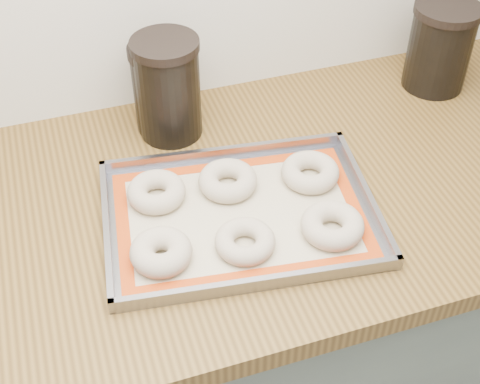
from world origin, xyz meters
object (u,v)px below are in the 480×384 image
object	(u,v)px
bagel_back_right	(310,172)
canister_left	(168,88)
bagel_back_left	(156,192)
canister_right	(440,47)
bagel_back_mid	(228,181)
canister_mid	(162,88)
bagel_front_mid	(245,241)
bagel_front_right	(332,225)
baking_tray	(240,215)
bagel_front_left	(161,252)

from	to	relation	value
bagel_back_right	canister_left	world-z (taller)	canister_left
bagel_back_left	bagel_back_right	size ratio (longest dim) A/B	0.98
canister_right	bagel_back_mid	bearing A→B (deg)	-160.49
canister_mid	canister_right	world-z (taller)	canister_right
bagel_back_right	bagel_back_mid	bearing A→B (deg)	170.63
bagel_front_mid	bagel_back_right	bearing A→B (deg)	36.66
bagel_front_right	canister_right	distance (m)	0.53
bagel_front_mid	canister_left	bearing A→B (deg)	96.08
baking_tray	bagel_back_mid	xyz separation A→B (m)	(0.00, 0.07, 0.02)
baking_tray	bagel_front_right	distance (m)	0.16
bagel_back_mid	canister_left	bearing A→B (deg)	105.24
bagel_front_mid	canister_right	xyz separation A→B (m)	(0.54, 0.33, 0.07)
bagel_front_left	canister_mid	size ratio (longest dim) A/B	0.55
bagel_back_right	canister_left	xyz separation A→B (m)	(-0.20, 0.22, 0.08)
bagel_front_right	bagel_back_right	size ratio (longest dim) A/B	1.01
bagel_front_mid	canister_left	world-z (taller)	canister_left
bagel_back_left	canister_right	xyz separation A→B (m)	(0.65, 0.17, 0.07)
bagel_back_left	canister_mid	bearing A→B (deg)	72.52
bagel_back_left	bagel_back_right	bearing A→B (deg)	-7.32
bagel_front_left	bagel_back_right	bearing A→B (deg)	19.55
baking_tray	canister_mid	size ratio (longest dim) A/B	2.75
bagel_back_right	canister_left	bearing A→B (deg)	132.17
bagel_front_mid	bagel_back_right	xyz separation A→B (m)	(0.17, 0.12, 0.00)
bagel_back_right	bagel_front_mid	bearing A→B (deg)	-143.34
bagel_front_mid	bagel_front_right	size ratio (longest dim) A/B	0.93
baking_tray	bagel_back_left	distance (m)	0.15
canister_left	bagel_back_right	bearing A→B (deg)	-47.83
bagel_front_left	canister_mid	xyz separation A→B (m)	(0.09, 0.35, 0.07)
bagel_front_right	canister_right	xyz separation A→B (m)	(0.39, 0.34, 0.07)
bagel_back_right	canister_left	size ratio (longest dim) A/B	0.52
bagel_front_mid	bagel_back_left	distance (m)	0.19
bagel_back_left	bagel_back_mid	world-z (taller)	same
bagel_front_left	canister_mid	distance (m)	0.37
bagel_front_left	canister_right	size ratio (longest dim) A/B	0.54
bagel_front_mid	bagel_front_right	xyz separation A→B (m)	(0.15, -0.01, 0.00)
bagel_front_right	bagel_back_left	xyz separation A→B (m)	(-0.26, 0.17, -0.00)
bagel_front_left	bagel_back_mid	bearing A→B (deg)	40.74
canister_left	canister_right	bearing A→B (deg)	-1.40
bagel_front_mid	bagel_back_left	world-z (taller)	bagel_back_left
bagel_front_mid	bagel_back_mid	bearing A→B (deg)	83.32
bagel_front_right	bagel_front_left	bearing A→B (deg)	174.05
bagel_front_left	canister_left	xyz separation A→B (m)	(0.10, 0.33, 0.08)
bagel_back_right	bagel_front_left	bearing A→B (deg)	-160.45
bagel_front_right	bagel_back_right	world-z (taller)	bagel_front_right
bagel_back_left	canister_left	xyz separation A→B (m)	(0.07, 0.19, 0.08)
baking_tray	canister_left	world-z (taller)	canister_left
baking_tray	bagel_back_left	size ratio (longest dim) A/B	4.86
canister_right	bagel_front_left	bearing A→B (deg)	-154.88
bagel_front_left	canister_right	world-z (taller)	canister_right
bagel_back_right	canister_mid	distance (m)	0.33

